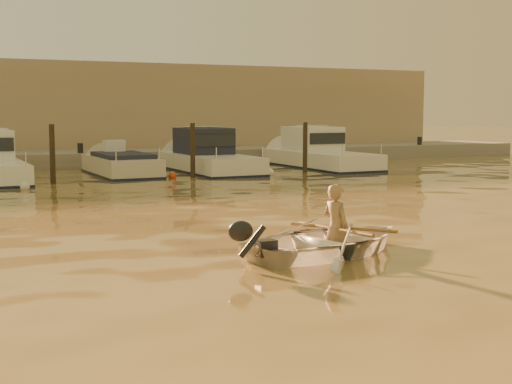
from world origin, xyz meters
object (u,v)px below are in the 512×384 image
moored_boat_3 (121,169)px  moored_boat_5 (320,153)px  waterfront_building (10,112)px  person (336,227)px  moored_boat_4 (209,156)px  dinghy (332,241)px

moored_boat_3 → moored_boat_5: moored_boat_5 is taller
moored_boat_5 → waterfront_building: size_ratio=0.16×
person → moored_boat_4: 16.92m
moored_boat_3 → waterfront_building: size_ratio=0.12×
moored_boat_4 → moored_boat_5: size_ratio=0.94×
moored_boat_3 → moored_boat_4: moored_boat_4 is taller
dinghy → waterfront_building: size_ratio=0.07×
moored_boat_5 → moored_boat_3: bearing=180.0°
person → waterfront_building: 27.55m
dinghy → moored_boat_3: size_ratio=0.58×
dinghy → moored_boat_4: bearing=-29.4°
moored_boat_3 → moored_boat_4: size_ratio=0.81×
moored_boat_3 → waterfront_building: (-2.71, 11.00, 2.17)m
waterfront_building → moored_boat_4: bearing=-60.1°
dinghy → moored_boat_4: size_ratio=0.47×
moored_boat_3 → person: bearing=-92.0°
dinghy → person: (0.10, 0.03, 0.22)m
moored_boat_3 → moored_boat_4: 3.63m
person → moored_boat_3: bearing=-16.7°
moored_boat_3 → moored_boat_5: (8.77, 0.00, 0.40)m
moored_boat_4 → person: bearing=-104.4°
dinghy → moored_boat_3: bearing=-17.1°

